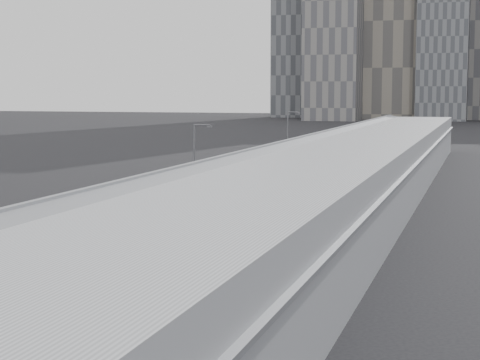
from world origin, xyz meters
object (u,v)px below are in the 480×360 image
at_px(bus_6, 319,161).
at_px(shipping_container, 302,152).
at_px(bus_2, 193,213).
at_px(bus_4, 275,181).
at_px(suv, 330,146).
at_px(bus_1, 133,239).
at_px(bus_3, 237,197).
at_px(bus_5, 308,168).
at_px(street_lamp_far, 289,134).
at_px(street_lamp_near, 196,157).

bearing_deg(bus_6, shipping_container, 112.37).
distance_m(bus_2, shipping_container, 72.10).
relative_size(bus_4, suv, 2.06).
bearing_deg(bus_1, bus_2, 86.70).
relative_size(bus_3, bus_6, 0.97).
bearing_deg(bus_2, shipping_container, 94.73).
distance_m(bus_3, bus_6, 43.18).
bearing_deg(shipping_container, bus_4, -101.95).
bearing_deg(bus_5, bus_2, -95.11).
height_order(street_lamp_far, shipping_container, street_lamp_far).
height_order(bus_6, shipping_container, bus_6).
xyz_separation_m(bus_6, street_lamp_far, (-6.18, 6.48, 3.50)).
relative_size(street_lamp_far, shipping_container, 1.46).
height_order(street_lamp_near, shipping_container, street_lamp_near).
xyz_separation_m(bus_2, shipping_container, (-6.51, 71.81, -0.11)).
bearing_deg(bus_6, bus_1, -87.17).
distance_m(bus_4, street_lamp_near, 11.54).
distance_m(bus_4, bus_6, 29.26).
xyz_separation_m(street_lamp_near, shipping_container, (-1.02, 56.09, -3.51)).
distance_m(bus_1, street_lamp_near, 29.88).
bearing_deg(bus_1, bus_5, 84.21).
distance_m(bus_3, street_lamp_near, 8.41).
bearing_deg(shipping_container, bus_5, -96.75).
xyz_separation_m(bus_1, suv, (-6.86, 109.64, -0.71)).
xyz_separation_m(bus_1, bus_2, (-0.49, 13.37, -0.10)).
height_order(bus_6, suv, bus_6).
xyz_separation_m(bus_4, suv, (-7.10, 71.42, -0.72)).
distance_m(bus_1, bus_6, 67.47).
bearing_deg(bus_1, shipping_container, 89.28).
height_order(bus_5, bus_6, bus_6).
relative_size(bus_3, bus_5, 0.98).
height_order(bus_2, street_lamp_far, street_lamp_far).
relative_size(bus_1, street_lamp_near, 1.55).
height_order(bus_3, shipping_container, bus_3).
bearing_deg(street_lamp_near, bus_2, -70.76).
distance_m(bus_6, street_lamp_far, 9.61).
height_order(bus_2, bus_4, bus_4).
distance_m(bus_2, bus_5, 42.24).
xyz_separation_m(bus_2, street_lamp_far, (-6.24, 60.57, 3.53)).
xyz_separation_m(bus_5, street_lamp_near, (-6.34, -26.51, 3.40)).
xyz_separation_m(bus_1, bus_3, (0.02, 24.29, -0.11)).
bearing_deg(bus_5, bus_1, -94.33).
bearing_deg(bus_6, street_lamp_far, 136.03).
distance_m(bus_3, bus_4, 13.93).
relative_size(bus_2, bus_6, 0.97).
bearing_deg(bus_3, bus_2, -89.27).
relative_size(bus_5, street_lamp_far, 1.42).
relative_size(bus_6, street_lamp_near, 1.48).
distance_m(bus_2, suv, 96.48).
height_order(bus_1, street_lamp_near, street_lamp_near).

